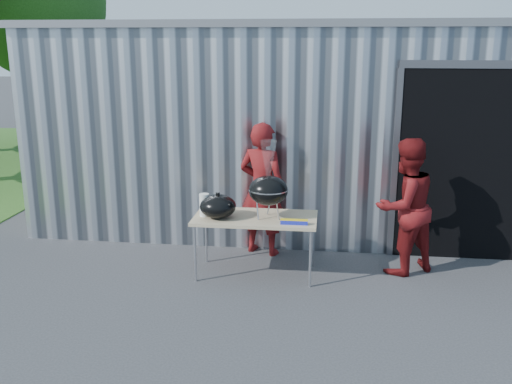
# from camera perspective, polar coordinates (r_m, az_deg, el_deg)

# --- Properties ---
(ground) EXTENTS (80.00, 80.00, 0.00)m
(ground) POSITION_cam_1_polar(r_m,az_deg,el_deg) (6.57, -3.80, -10.67)
(ground) COLOR #353538
(building) EXTENTS (8.20, 6.20, 3.10)m
(building) POSITION_cam_1_polar(r_m,az_deg,el_deg) (10.49, 5.83, 7.70)
(building) COLOR silver
(building) RESTS_ON ground
(tree_far) EXTENTS (3.58, 3.58, 5.93)m
(tree_far) POSITION_cam_1_polar(r_m,az_deg,el_deg) (16.71, -21.12, 17.41)
(tree_far) COLOR #442D19
(tree_far) RESTS_ON ground
(folding_table) EXTENTS (1.50, 0.75, 0.75)m
(folding_table) POSITION_cam_1_polar(r_m,az_deg,el_deg) (6.99, -0.07, -2.79)
(folding_table) COLOR tan
(folding_table) RESTS_ON ground
(kettle_grill) EXTENTS (0.48, 0.48, 0.95)m
(kettle_grill) POSITION_cam_1_polar(r_m,az_deg,el_deg) (6.81, 1.24, 0.72)
(kettle_grill) COLOR black
(kettle_grill) RESTS_ON folding_table
(grill_lid) EXTENTS (0.44, 0.44, 0.32)m
(grill_lid) POSITION_cam_1_polar(r_m,az_deg,el_deg) (6.91, -3.83, -1.44)
(grill_lid) COLOR black
(grill_lid) RESTS_ON folding_table
(paper_towels) EXTENTS (0.12, 0.12, 0.28)m
(paper_towels) POSITION_cam_1_polar(r_m,az_deg,el_deg) (6.99, -5.18, -1.30)
(paper_towels) COLOR white
(paper_towels) RESTS_ON folding_table
(white_tub) EXTENTS (0.20, 0.15, 0.10)m
(white_tub) POSITION_cam_1_polar(r_m,az_deg,el_deg) (7.24, -4.19, -1.45)
(white_tub) COLOR white
(white_tub) RESTS_ON folding_table
(foil_box) EXTENTS (0.32, 0.05, 0.06)m
(foil_box) POSITION_cam_1_polar(r_m,az_deg,el_deg) (6.68, 3.83, -3.00)
(foil_box) COLOR #1A23AD
(foil_box) RESTS_ON folding_table
(person_cook) EXTENTS (0.76, 0.63, 1.81)m
(person_cook) POSITION_cam_1_polar(r_m,az_deg,el_deg) (7.66, 0.63, 0.31)
(person_cook) COLOR maroon
(person_cook) RESTS_ON ground
(person_bystander) EXTENTS (1.05, 1.00, 1.70)m
(person_bystander) POSITION_cam_1_polar(r_m,az_deg,el_deg) (7.26, 14.66, -1.42)
(person_bystander) COLOR maroon
(person_bystander) RESTS_ON ground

